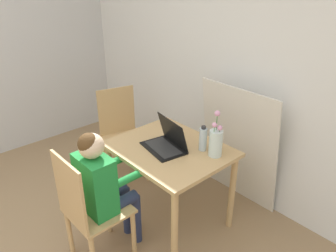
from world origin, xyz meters
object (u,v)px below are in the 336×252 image
laptop (167,141)px  water_bottle (203,139)px  flower_vase (216,142)px  person_seated (102,182)px  chair_spare (122,134)px  chair_occupied (89,210)px

laptop → water_bottle: bearing=51.0°
flower_vase → person_seated: bearing=-115.4°
chair_spare → flower_vase: 1.23m
person_seated → laptop: bearing=-94.0°
chair_occupied → person_seated: size_ratio=0.88×
chair_spare → person_seated: (0.81, -0.71, 0.18)m
chair_spare → laptop: 0.90m
laptop → flower_vase: bearing=40.0°
laptop → chair_occupied: bearing=-82.8°
laptop → water_bottle: laptop is taller
chair_occupied → laptop: laptop is taller
chair_occupied → water_bottle: bearing=-105.9°
chair_occupied → chair_spare: bearing=-46.4°
laptop → chair_spare: bearing=-179.1°
chair_spare → water_bottle: size_ratio=4.55×
chair_spare → water_bottle: chair_spare is taller
chair_occupied → flower_vase: (0.36, 0.89, 0.36)m
chair_spare → laptop: size_ratio=2.38×
chair_occupied → person_seated: (-0.00, 0.12, 0.18)m
chair_occupied → laptop: (0.03, 0.70, 0.30)m
chair_occupied → chair_spare: size_ratio=1.00×
person_seated → laptop: 0.59m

